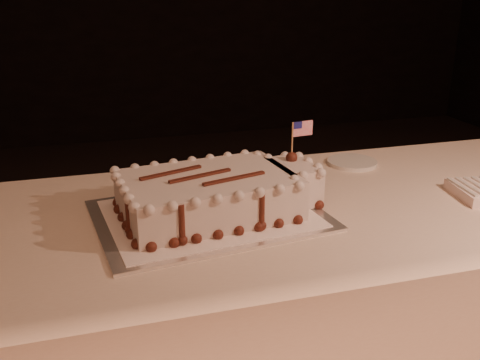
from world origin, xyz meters
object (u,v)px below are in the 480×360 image
object	(u,v)px
cake_board	(209,215)
sheet_cake	(219,193)
side_plate	(352,162)
banquet_table	(302,326)

from	to	relation	value
cake_board	sheet_cake	bearing A→B (deg)	0.41
side_plate	cake_board	bearing A→B (deg)	-153.07
banquet_table	side_plate	world-z (taller)	side_plate
banquet_table	cake_board	size ratio (longest dim) A/B	4.43
cake_board	side_plate	xyz separation A→B (m)	(0.53, 0.27, 0.00)
banquet_table	sheet_cake	distance (m)	0.49
banquet_table	side_plate	distance (m)	0.53
cake_board	side_plate	bearing A→B (deg)	19.99
banquet_table	cake_board	world-z (taller)	cake_board
cake_board	side_plate	size ratio (longest dim) A/B	3.47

